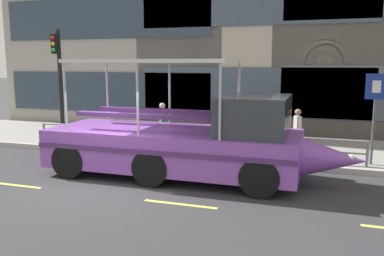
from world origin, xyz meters
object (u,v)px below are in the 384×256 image
Objects in this scene: pedestrian_mid_right at (162,120)px; duck_tour_boat at (189,141)px; traffic_light_pole at (59,75)px; parking_sign at (375,104)px; pedestrian_near_bow at (297,127)px; pedestrian_mid_left at (217,121)px.

duck_tour_boat is at bearing -55.99° from pedestrian_mid_right.
traffic_light_pole reaches higher than duck_tour_boat.
pedestrian_near_bow is (-2.25, 0.70, -0.94)m from parking_sign.
pedestrian_mid_left is at bearing 5.01° from traffic_light_pole.
traffic_light_pole is 2.78× the size of pedestrian_near_bow.
pedestrian_mid_left is at bearing -176.67° from pedestrian_near_bow.
pedestrian_near_bow is at bearing -0.55° from pedestrian_mid_right.
parking_sign is (11.07, -0.01, -0.73)m from traffic_light_pole.
pedestrian_mid_right is at bearing 174.03° from parking_sign.
traffic_light_pole is at bearing -169.30° from pedestrian_mid_right.
duck_tour_boat is at bearing -91.22° from pedestrian_mid_left.
pedestrian_mid_left is at bearing 88.78° from duck_tour_boat.
pedestrian_mid_left is (-2.74, -0.16, 0.12)m from pedestrian_near_bow.
duck_tour_boat is (6.01, -2.37, -1.74)m from traffic_light_pole.
duck_tour_boat is 3.75m from pedestrian_mid_right.
pedestrian_near_bow is 0.97× the size of pedestrian_mid_right.
traffic_light_pole is at bearing -174.99° from pedestrian_mid_left.
pedestrian_mid_right is at bearing 174.53° from pedestrian_mid_left.
pedestrian_near_bow is at bearing 3.33° from pedestrian_mid_left.
traffic_light_pole reaches higher than pedestrian_mid_right.
parking_sign is 0.31× the size of duck_tour_boat.
parking_sign is 7.26m from pedestrian_mid_right.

